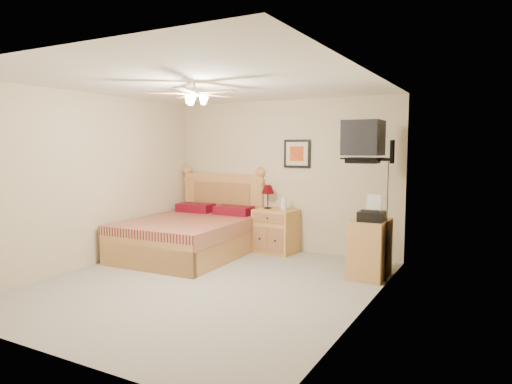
{
  "coord_description": "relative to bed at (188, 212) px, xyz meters",
  "views": [
    {
      "loc": [
        3.25,
        -4.64,
        1.73
      ],
      "look_at": [
        0.23,
        0.9,
        1.11
      ],
      "focal_mm": 32.0,
      "sensor_mm": 36.0,
      "label": 1
    }
  ],
  "objects": [
    {
      "name": "floor",
      "position": [
        1.12,
        -1.12,
        -0.7
      ],
      "size": [
        4.5,
        4.5,
        0.0
      ],
      "primitive_type": "plane",
      "color": "gray",
      "rests_on": "ground"
    },
    {
      "name": "ceiling",
      "position": [
        1.12,
        -1.12,
        1.8
      ],
      "size": [
        4.0,
        4.5,
        0.04
      ],
      "primitive_type": "cube",
      "color": "white",
      "rests_on": "ground"
    },
    {
      "name": "wall_back",
      "position": [
        1.12,
        1.13,
        0.55
      ],
      "size": [
        4.0,
        0.04,
        2.5
      ],
      "primitive_type": "cube",
      "color": "#C1B18E",
      "rests_on": "ground"
    },
    {
      "name": "wall_front",
      "position": [
        1.12,
        -3.37,
        0.55
      ],
      "size": [
        4.0,
        0.04,
        2.5
      ],
      "primitive_type": "cube",
      "color": "#C1B18E",
      "rests_on": "ground"
    },
    {
      "name": "wall_left",
      "position": [
        -0.88,
        -1.12,
        0.55
      ],
      "size": [
        0.04,
        4.5,
        2.5
      ],
      "primitive_type": "cube",
      "color": "#C1B18E",
      "rests_on": "ground"
    },
    {
      "name": "wall_right",
      "position": [
        3.12,
        -1.12,
        0.55
      ],
      "size": [
        0.04,
        4.5,
        2.5
      ],
      "primitive_type": "cube",
      "color": "#C1B18E",
      "rests_on": "ground"
    },
    {
      "name": "bed",
      "position": [
        0.0,
        0.0,
        0.0
      ],
      "size": [
        1.72,
        2.21,
        1.39
      ],
      "primitive_type": null,
      "rotation": [
        0.0,
        0.0,
        0.04
      ],
      "color": "#C77F41",
      "rests_on": "ground"
    },
    {
      "name": "nightstand",
      "position": [
        1.12,
        0.88,
        -0.34
      ],
      "size": [
        0.7,
        0.55,
        0.71
      ],
      "primitive_type": "cube",
      "rotation": [
        0.0,
        0.0,
        -0.09
      ],
      "color": "gold",
      "rests_on": "ground"
    },
    {
      "name": "table_lamp",
      "position": [
        0.94,
        0.93,
        0.21
      ],
      "size": [
        0.27,
        0.27,
        0.39
      ],
      "primitive_type": null,
      "rotation": [
        0.0,
        0.0,
        0.32
      ],
      "color": "#52030A",
      "rests_on": "nightstand"
    },
    {
      "name": "lotion_bottle",
      "position": [
        1.27,
        0.85,
        0.15
      ],
      "size": [
        0.13,
        0.13,
        0.27
      ],
      "primitive_type": "imported",
      "rotation": [
        0.0,
        0.0,
        0.29
      ],
      "color": "silver",
      "rests_on": "nightstand"
    },
    {
      "name": "framed_picture",
      "position": [
        1.39,
        1.11,
        0.92
      ],
      "size": [
        0.46,
        0.04,
        0.46
      ],
      "primitive_type": "cube",
      "color": "black",
      "rests_on": "wall_back"
    },
    {
      "name": "dresser",
      "position": [
        2.85,
        0.18,
        -0.31
      ],
      "size": [
        0.46,
        0.66,
        0.77
      ],
      "primitive_type": "cube",
      "rotation": [
        0.0,
        0.0,
        -0.01
      ],
      "color": "#B37939",
      "rests_on": "ground"
    },
    {
      "name": "fax_machine",
      "position": [
        2.88,
        0.1,
        0.24
      ],
      "size": [
        0.33,
        0.35,
        0.34
      ],
      "primitive_type": null,
      "rotation": [
        0.0,
        0.0,
        0.03
      ],
      "color": "black",
      "rests_on": "dresser"
    },
    {
      "name": "magazine_lower",
      "position": [
        2.78,
        0.41,
        0.09
      ],
      "size": [
        0.24,
        0.3,
        0.03
      ],
      "primitive_type": "imported",
      "rotation": [
        0.0,
        0.0,
        0.16
      ],
      "color": "#B5A894",
      "rests_on": "dresser"
    },
    {
      "name": "magazine_upper",
      "position": [
        2.77,
        0.41,
        0.11
      ],
      "size": [
        0.21,
        0.29,
        0.02
      ],
      "primitive_type": "imported",
      "rotation": [
        0.0,
        0.0,
        -0.03
      ],
      "color": "tan",
      "rests_on": "magazine_lower"
    },
    {
      "name": "wall_tv",
      "position": [
        2.87,
        0.22,
        1.11
      ],
      "size": [
        0.56,
        0.46,
        0.58
      ],
      "primitive_type": null,
      "color": "black",
      "rests_on": "wall_right"
    },
    {
      "name": "ceiling_fan",
      "position": [
        1.12,
        -1.32,
        1.66
      ],
      "size": [
        1.14,
        1.14,
        0.28
      ],
      "primitive_type": null,
      "color": "white",
      "rests_on": "ceiling"
    }
  ]
}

